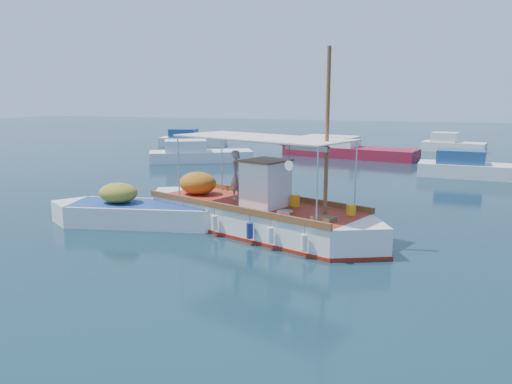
% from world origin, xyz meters
% --- Properties ---
extents(ground, '(160.00, 160.00, 0.00)m').
position_xyz_m(ground, '(0.00, 0.00, 0.00)').
color(ground, black).
rests_on(ground, ground).
extents(fishing_caique, '(9.89, 5.32, 6.42)m').
position_xyz_m(fishing_caique, '(-0.68, -0.06, 0.56)').
color(fishing_caique, white).
rests_on(fishing_caique, ground).
extents(dinghy, '(7.11, 3.09, 1.77)m').
position_xyz_m(dinghy, '(-4.91, -0.70, 0.37)').
color(dinghy, white).
rests_on(dinghy, ground).
extents(bg_boat_nw, '(7.54, 5.66, 1.80)m').
position_xyz_m(bg_boat_nw, '(-10.75, 16.00, 0.49)').
color(bg_boat_nw, silver).
rests_on(bg_boat_nw, ground).
extents(bg_boat_n, '(10.64, 4.73, 1.80)m').
position_xyz_m(bg_boat_n, '(-1.21, 22.55, 0.49)').
color(bg_boat_n, maroon).
rests_on(bg_boat_n, ground).
extents(bg_boat_ne, '(6.65, 2.49, 1.80)m').
position_xyz_m(bg_boat_ne, '(7.57, 15.23, 0.49)').
color(bg_boat_ne, silver).
rests_on(bg_boat_ne, ground).
extents(bg_boat_far_w, '(6.63, 3.75, 1.80)m').
position_xyz_m(bg_boat_far_w, '(-16.65, 26.60, 0.49)').
color(bg_boat_far_w, silver).
rests_on(bg_boat_far_w, ground).
extents(bg_boat_far_n, '(5.41, 3.01, 1.80)m').
position_xyz_m(bg_boat_far_n, '(6.73, 29.66, 0.49)').
color(bg_boat_far_n, silver).
rests_on(bg_boat_far_n, ground).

